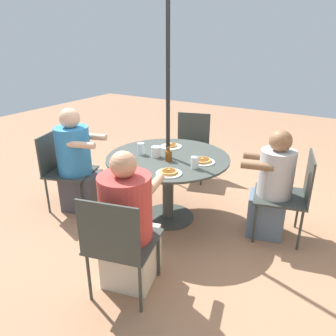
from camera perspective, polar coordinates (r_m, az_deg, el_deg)
ground_plane at (r=3.66m, az=0.00°, el=-8.53°), size 12.00×12.00×0.00m
patio_table at (r=3.41m, az=0.00°, el=-0.33°), size 1.27×1.27×0.71m
umbrella_pole at (r=3.21m, az=0.00°, el=10.92°), size 0.04×0.04×2.49m
patio_chair_north at (r=3.32m, az=20.65°, el=-3.82°), size 0.58×0.58×0.87m
diner_north at (r=3.31m, az=17.56°, el=-3.48°), size 0.42×0.52×1.08m
patio_chair_east at (r=4.55m, az=4.10°, el=4.57°), size 0.59×0.59×0.87m
patio_chair_south at (r=3.88m, az=-17.87°, el=0.34°), size 0.60×0.60×0.87m
diner_south at (r=3.78m, az=-15.57°, el=0.53°), size 0.49×0.56×1.16m
patio_chair_west at (r=2.44m, az=-8.66°, el=-12.43°), size 0.58×0.58×0.87m
diner_west at (r=2.57m, az=-6.92°, el=-10.13°), size 0.58×0.49×1.13m
pancake_plate_a at (r=3.22m, az=6.07°, el=1.24°), size 0.24×0.24×0.05m
pancake_plate_b at (r=3.64m, az=0.51°, el=3.86°), size 0.24×0.24×0.04m
pancake_plate_c at (r=2.93m, az=0.16°, el=-0.80°), size 0.24×0.24×0.04m
syrup_bottle at (r=3.23m, az=0.09°, el=2.19°), size 0.09×0.07×0.14m
coffee_cup at (r=3.34m, az=-2.12°, el=2.86°), size 0.09×0.09×0.11m
drinking_glass_a at (r=3.42m, az=-4.74°, el=3.37°), size 0.07×0.07×0.12m
drinking_glass_b at (r=3.06m, az=4.67°, el=0.97°), size 0.07×0.07×0.11m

